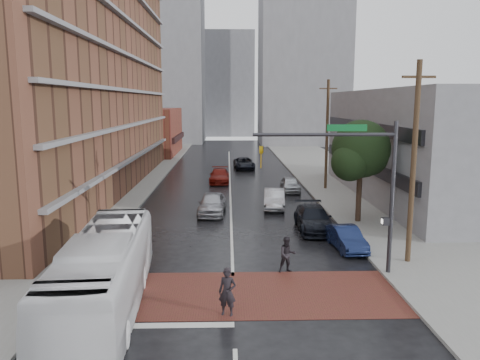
{
  "coord_description": "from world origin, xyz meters",
  "views": [
    {
      "loc": [
        -0.21,
        -18.24,
        8.05
      ],
      "look_at": [
        0.5,
        8.83,
        3.5
      ],
      "focal_mm": 35.0,
      "sensor_mm": 36.0,
      "label": 1
    }
  ],
  "objects_px": {
    "car_travel_a": "(212,204)",
    "car_travel_c": "(219,176)",
    "suv_travel": "(244,163)",
    "car_parked_near": "(346,238)",
    "pedestrian_a": "(227,292)",
    "car_parked_far": "(290,184)",
    "transit_bus": "(104,273)",
    "car_travel_b": "(274,199)",
    "pedestrian_b": "(287,255)",
    "car_parked_mid": "(314,219)"
  },
  "relations": [
    {
      "from": "car_travel_a",
      "to": "car_travel_c",
      "type": "xyz_separation_m",
      "value": [
        0.31,
        13.35,
        -0.09
      ]
    },
    {
      "from": "suv_travel",
      "to": "car_parked_near",
      "type": "relative_size",
      "value": 1.31
    },
    {
      "from": "suv_travel",
      "to": "car_travel_c",
      "type": "bearing_deg",
      "value": -110.27
    },
    {
      "from": "pedestrian_a",
      "to": "car_travel_c",
      "type": "height_order",
      "value": "pedestrian_a"
    },
    {
      "from": "suv_travel",
      "to": "car_parked_far",
      "type": "bearing_deg",
      "value": -79.52
    },
    {
      "from": "pedestrian_a",
      "to": "car_parked_near",
      "type": "xyz_separation_m",
      "value": [
        6.55,
        7.93,
        -0.31
      ]
    },
    {
      "from": "transit_bus",
      "to": "car_travel_b",
      "type": "xyz_separation_m",
      "value": [
        8.31,
        17.61,
        -0.82
      ]
    },
    {
      "from": "car_parked_near",
      "to": "suv_travel",
      "type": "bearing_deg",
      "value": 93.03
    },
    {
      "from": "transit_bus",
      "to": "car_parked_far",
      "type": "xyz_separation_m",
      "value": [
        10.41,
        24.2,
        -0.87
      ]
    },
    {
      "from": "pedestrian_b",
      "to": "car_travel_c",
      "type": "bearing_deg",
      "value": 89.83
    },
    {
      "from": "pedestrian_a",
      "to": "car_parked_far",
      "type": "xyz_separation_m",
      "value": [
        5.68,
        24.7,
        -0.26
      ]
    },
    {
      "from": "suv_travel",
      "to": "car_travel_a",
      "type": "bearing_deg",
      "value": -101.57
    },
    {
      "from": "car_travel_a",
      "to": "car_parked_far",
      "type": "distance_m",
      "value": 10.83
    },
    {
      "from": "transit_bus",
      "to": "car_travel_c",
      "type": "bearing_deg",
      "value": 78.51
    },
    {
      "from": "pedestrian_a",
      "to": "car_parked_far",
      "type": "height_order",
      "value": "pedestrian_a"
    },
    {
      "from": "pedestrian_a",
      "to": "car_parked_near",
      "type": "relative_size",
      "value": 0.49
    },
    {
      "from": "car_travel_a",
      "to": "car_parked_near",
      "type": "relative_size",
      "value": 1.2
    },
    {
      "from": "car_travel_b",
      "to": "transit_bus",
      "type": "bearing_deg",
      "value": -110.01
    },
    {
      "from": "car_travel_a",
      "to": "car_parked_near",
      "type": "xyz_separation_m",
      "value": [
        7.66,
        -8.33,
        -0.15
      ]
    },
    {
      "from": "car_parked_mid",
      "to": "car_parked_far",
      "type": "bearing_deg",
      "value": 90.06
    },
    {
      "from": "transit_bus",
      "to": "pedestrian_b",
      "type": "height_order",
      "value": "transit_bus"
    },
    {
      "from": "car_parked_near",
      "to": "car_parked_mid",
      "type": "bearing_deg",
      "value": 100.41
    },
    {
      "from": "car_parked_near",
      "to": "car_parked_mid",
      "type": "height_order",
      "value": "car_parked_mid"
    },
    {
      "from": "pedestrian_a",
      "to": "suv_travel",
      "type": "relative_size",
      "value": 0.37
    },
    {
      "from": "suv_travel",
      "to": "pedestrian_a",
      "type": "bearing_deg",
      "value": -96.72
    },
    {
      "from": "pedestrian_a",
      "to": "car_travel_c",
      "type": "bearing_deg",
      "value": 106.85
    },
    {
      "from": "car_travel_b",
      "to": "car_parked_far",
      "type": "relative_size",
      "value": 1.11
    },
    {
      "from": "transit_bus",
      "to": "car_parked_near",
      "type": "height_order",
      "value": "transit_bus"
    },
    {
      "from": "car_travel_a",
      "to": "car_travel_b",
      "type": "distance_m",
      "value": 5.05
    },
    {
      "from": "car_travel_b",
      "to": "car_parked_mid",
      "type": "relative_size",
      "value": 0.85
    },
    {
      "from": "pedestrian_a",
      "to": "suv_travel",
      "type": "height_order",
      "value": "pedestrian_a"
    },
    {
      "from": "car_travel_b",
      "to": "car_parked_near",
      "type": "xyz_separation_m",
      "value": [
        2.97,
        -10.18,
        -0.09
      ]
    },
    {
      "from": "car_travel_a",
      "to": "car_parked_mid",
      "type": "relative_size",
      "value": 0.89
    },
    {
      "from": "pedestrian_a",
      "to": "car_travel_b",
      "type": "relative_size",
      "value": 0.43
    },
    {
      "from": "transit_bus",
      "to": "pedestrian_a",
      "type": "height_order",
      "value": "transit_bus"
    },
    {
      "from": "car_travel_c",
      "to": "car_parked_near",
      "type": "distance_m",
      "value": 22.89
    },
    {
      "from": "pedestrian_b",
      "to": "car_parked_near",
      "type": "xyz_separation_m",
      "value": [
        3.69,
        3.43,
        -0.24
      ]
    },
    {
      "from": "car_travel_a",
      "to": "car_travel_c",
      "type": "distance_m",
      "value": 13.35
    },
    {
      "from": "car_travel_b",
      "to": "car_parked_near",
      "type": "bearing_deg",
      "value": -68.5
    },
    {
      "from": "transit_bus",
      "to": "pedestrian_a",
      "type": "xyz_separation_m",
      "value": [
        4.73,
        -0.5,
        -0.6
      ]
    },
    {
      "from": "pedestrian_a",
      "to": "suv_travel",
      "type": "distance_m",
      "value": 39.17
    },
    {
      "from": "car_travel_c",
      "to": "car_parked_near",
      "type": "height_order",
      "value": "car_travel_c"
    },
    {
      "from": "car_parked_mid",
      "to": "car_parked_far",
      "type": "xyz_separation_m",
      "value": [
        0.23,
        12.85,
        -0.07
      ]
    },
    {
      "from": "suv_travel",
      "to": "car_parked_near",
      "type": "height_order",
      "value": "suv_travel"
    },
    {
      "from": "car_travel_b",
      "to": "suv_travel",
      "type": "bearing_deg",
      "value": 99.52
    },
    {
      "from": "pedestrian_b",
      "to": "car_travel_a",
      "type": "bearing_deg",
      "value": 100.18
    },
    {
      "from": "pedestrian_b",
      "to": "suv_travel",
      "type": "distance_m",
      "value": 34.63
    },
    {
      "from": "suv_travel",
      "to": "car_parked_far",
      "type": "xyz_separation_m",
      "value": [
        3.67,
        -14.42,
        -0.02
      ]
    },
    {
      "from": "transit_bus",
      "to": "car_travel_a",
      "type": "bearing_deg",
      "value": 73.28
    },
    {
      "from": "car_parked_near",
      "to": "car_travel_b",
      "type": "bearing_deg",
      "value": 101.0
    }
  ]
}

